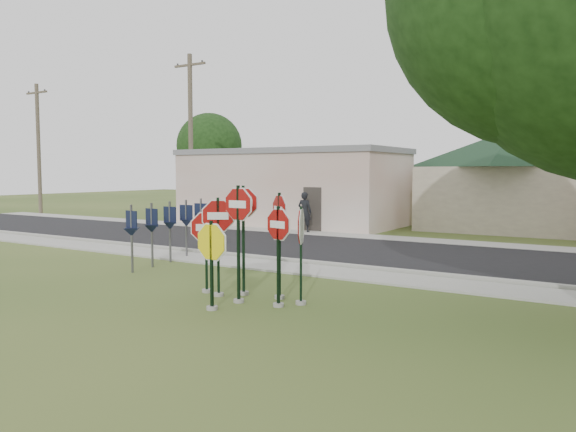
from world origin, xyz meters
The scene contains 20 objects.
ground centered at (0.00, 0.00, 0.00)m, with size 120.00×120.00×0.00m, color #36501E.
sidewalk_near centered at (0.00, 5.50, 0.03)m, with size 60.00×1.60×0.06m, color #96978F.
road centered at (0.00, 10.00, 0.02)m, with size 60.00×7.00×0.04m, color black.
sidewalk_far centered at (0.00, 14.30, 0.03)m, with size 60.00×1.60×0.06m, color #96978F.
curb centered at (0.00, 6.50, 0.07)m, with size 60.00×0.20×0.14m, color #96978F.
stop_sign_center centered at (-0.07, 1.13, 1.73)m, with size 1.05×0.24×2.76m.
stop_sign_yellow centered at (-0.15, 0.29, 1.19)m, with size 1.13×0.24×2.03m.
stop_sign_left centered at (-0.88, 1.41, 1.52)m, with size 0.89×0.63×2.46m.
stop_sign_right centered at (0.91, 1.27, 1.39)m, with size 0.96×0.25×2.31m.
stop_sign_back_right centered at (0.50, 1.94, 1.57)m, with size 0.82×0.54×2.57m.
stop_sign_back_left centered at (-0.45, 1.83, 1.69)m, with size 0.94×0.38×2.73m.
stop_sign_far_right centered at (1.22, 1.71, 1.40)m, with size 0.44×1.02×2.30m.
stop_sign_far_left centered at (-1.38, 1.57, 1.28)m, with size 0.89×0.60×2.14m.
route_sign_row centered at (-5.40, 4.50, 1.22)m, with size 1.43×4.63×2.00m.
building_stucco centered at (-9.00, 18.00, 2.15)m, with size 12.20×6.20×4.20m.
building_house centered at (2.00, 22.00, 3.65)m, with size 11.60×11.60×6.20m.
utility_pole_near centered at (-14.00, 15.20, 4.97)m, with size 2.20×0.26×9.50m.
utility_pole_far centered at (-28.00, 15.20, 4.71)m, with size 2.20×0.26×9.00m.
bg_tree_left centered at (-20.00, 24.00, 4.88)m, with size 4.90×4.90×7.35m.
pedestrian centered at (-6.06, 14.35, 1.03)m, with size 0.70×0.46×1.93m, color black.
Camera 1 is at (7.50, -8.90, 2.96)m, focal length 35.00 mm.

